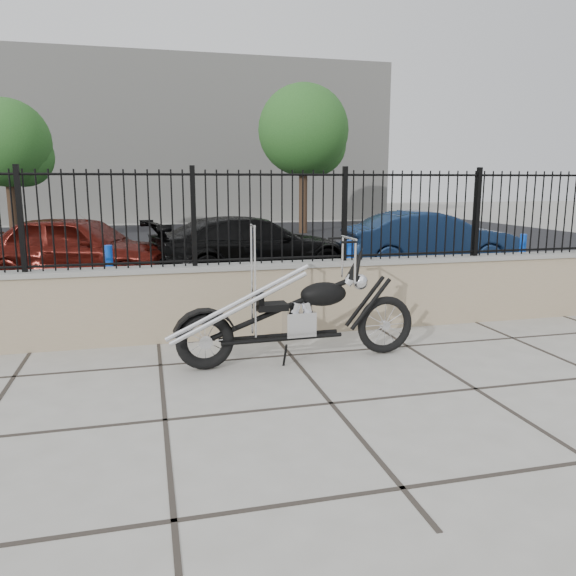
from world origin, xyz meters
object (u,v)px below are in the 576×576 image
at_px(chopper_motorcycle, 295,293).
at_px(car_black, 252,246).
at_px(car_blue, 430,240).
at_px(car_red, 79,249).

height_order(chopper_motorcycle, car_black, chopper_motorcycle).
relative_size(chopper_motorcycle, car_blue, 0.66).
relative_size(car_black, car_blue, 1.10).
bearing_deg(car_blue, chopper_motorcycle, 146.18).
bearing_deg(car_black, car_blue, -100.53).
xyz_separation_m(chopper_motorcycle, car_red, (-2.90, 5.95, -0.11)).
relative_size(car_red, car_black, 0.91).
xyz_separation_m(car_black, car_blue, (4.27, 0.10, 0.02)).
height_order(chopper_motorcycle, car_red, chopper_motorcycle).
xyz_separation_m(car_red, car_black, (3.50, -0.07, -0.05)).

